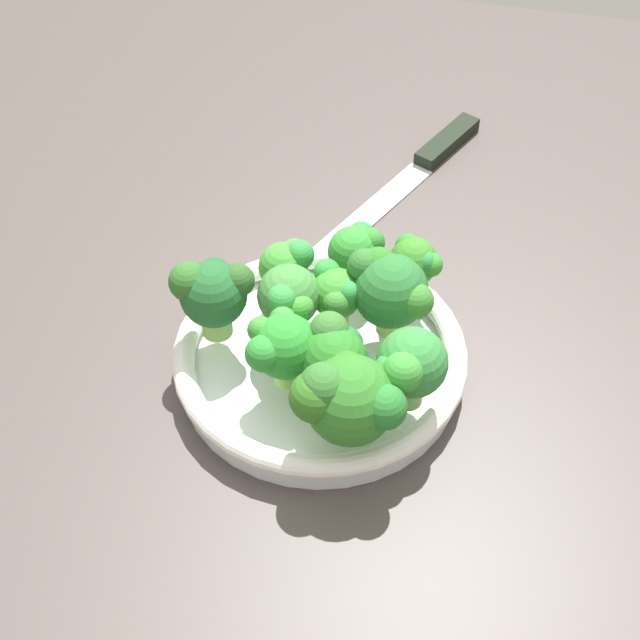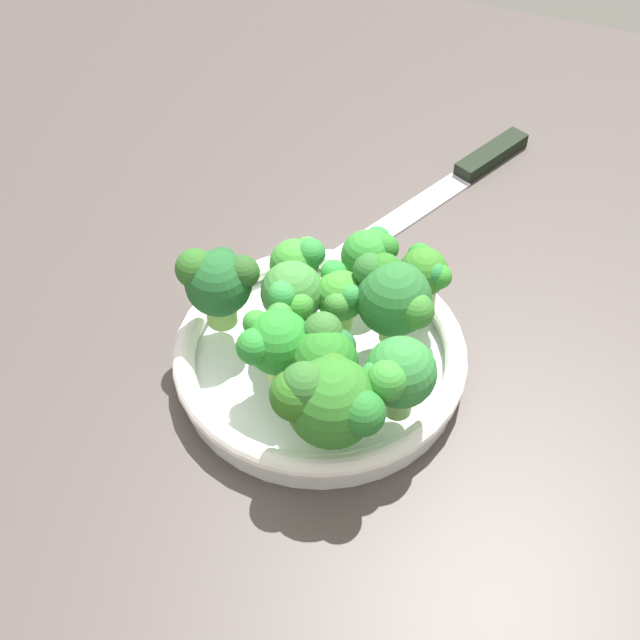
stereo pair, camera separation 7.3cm
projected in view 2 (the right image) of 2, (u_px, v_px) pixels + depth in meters
ground_plane at (285, 361)px, 79.79cm from camera, size 130.00×130.00×2.50cm
bowl at (320, 358)px, 76.06cm from camera, size 24.38×24.38×3.39cm
broccoli_floret_0 at (218, 281)px, 73.50cm from camera, size 6.66×5.59×7.31cm
broccoli_floret_1 at (292, 295)px, 73.03cm from camera, size 5.11×5.48×6.71cm
broccoli_floret_2 at (275, 342)px, 69.49cm from camera, size 5.25×6.02×6.73cm
broccoli_floret_3 at (370, 253)px, 77.76cm from camera, size 4.77×5.14×5.34cm
broccoli_floret_4 at (397, 376)px, 66.87cm from camera, size 5.41×6.15×7.19cm
broccoli_floret_5 at (425, 274)px, 75.11cm from camera, size 4.55×4.18×6.09cm
broccoli_floret_6 at (393, 296)px, 72.15cm from camera, size 7.33×6.06×7.53cm
broccoli_floret_7 at (298, 263)px, 76.89cm from camera, size 4.65×4.91×5.55cm
broccoli_floret_8 at (327, 401)px, 65.33cm from camera, size 8.48×6.77×7.67cm
broccoli_floret_9 at (326, 359)px, 68.68cm from camera, size 5.24×6.10×6.69cm
broccoli_floret_10 at (340, 296)px, 73.46cm from camera, size 4.24×4.87×5.83cm
knife at (462, 176)px, 94.55cm from camera, size 13.58×25.06×1.50cm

